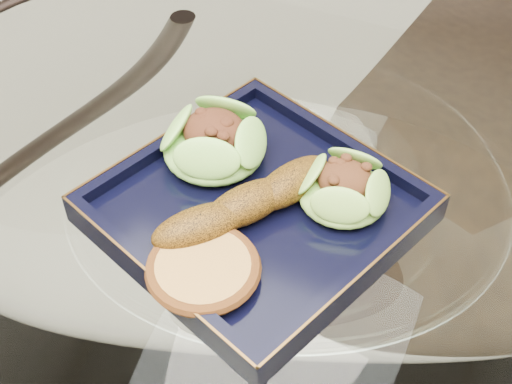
% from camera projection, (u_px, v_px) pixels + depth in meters
% --- Properties ---
extents(dining_table, '(1.13, 1.13, 0.77)m').
position_uv_depth(dining_table, '(281.00, 307.00, 0.84)').
color(dining_table, white).
rests_on(dining_table, ground).
extents(navy_plate, '(0.34, 0.34, 0.02)m').
position_uv_depth(navy_plate, '(256.00, 213.00, 0.71)').
color(navy_plate, black).
rests_on(navy_plate, dining_table).
extents(lettuce_wrap_left, '(0.13, 0.13, 0.04)m').
position_uv_depth(lettuce_wrap_left, '(214.00, 144.00, 0.74)').
color(lettuce_wrap_left, '#59A32F').
rests_on(lettuce_wrap_left, navy_plate).
extents(lettuce_wrap_right, '(0.11, 0.11, 0.03)m').
position_uv_depth(lettuce_wrap_right, '(343.00, 191.00, 0.70)').
color(lettuce_wrap_right, '#66A02E').
rests_on(lettuce_wrap_right, navy_plate).
extents(roasted_plantain, '(0.13, 0.18, 0.04)m').
position_uv_depth(roasted_plantain, '(247.00, 204.00, 0.69)').
color(roasted_plantain, '#633D0A').
rests_on(roasted_plantain, navy_plate).
extents(crumb_patty, '(0.10, 0.10, 0.02)m').
position_uv_depth(crumb_patty, '(203.00, 270.00, 0.64)').
color(crumb_patty, '#BC873E').
rests_on(crumb_patty, navy_plate).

